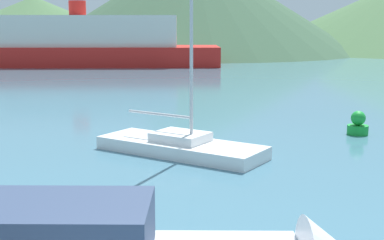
{
  "coord_description": "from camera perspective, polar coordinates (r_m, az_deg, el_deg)",
  "views": [
    {
      "loc": [
        1.39,
        -4.76,
        4.6
      ],
      "look_at": [
        -0.4,
        14.0,
        1.2
      ],
      "focal_mm": 50.0,
      "sensor_mm": 36.0,
      "label": 1
    }
  ],
  "objects": [
    {
      "name": "buoy_marker",
      "position": [
        23.53,
        17.28,
        -0.49
      ],
      "size": [
        0.87,
        0.87,
        1.0
      ],
      "color": "green",
      "rests_on": "ground_plane"
    },
    {
      "name": "sailboat_inner",
      "position": [
        19.11,
        -1.22,
        -2.46
      ],
      "size": [
        6.44,
        4.69,
        10.95
      ],
      "rotation": [
        0.0,
        0.0,
        -0.48
      ],
      "color": "white",
      "rests_on": "ground_plane"
    },
    {
      "name": "hill_central",
      "position": [
        89.83,
        0.08,
        12.58
      ],
      "size": [
        54.15,
        54.15,
        16.58
      ],
      "color": "#38563D",
      "rests_on": "ground_plane"
    },
    {
      "name": "hill_west",
      "position": [
        104.88,
        -16.42,
        9.92
      ],
      "size": [
        46.48,
        46.48,
        9.57
      ],
      "color": "#476B42",
      "rests_on": "ground_plane"
    },
    {
      "name": "ferry_distant",
      "position": [
        61.2,
        -12.0,
        7.96
      ],
      "size": [
        31.77,
        11.18,
        7.1
      ],
      "rotation": [
        0.0,
        0.0,
        0.12
      ],
      "color": "red",
      "rests_on": "ground_plane"
    }
  ]
}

